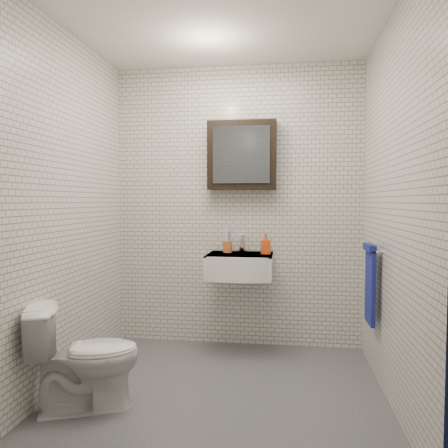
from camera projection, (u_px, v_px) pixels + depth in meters
name	position (u px, v px, depth m)	size (l,w,h in m)	color
ground	(221.00, 390.00, 3.00)	(2.20, 2.00, 0.01)	#494C51
room_shell	(221.00, 176.00, 2.92)	(2.22, 2.02, 2.51)	silver
washbasin	(239.00, 266.00, 3.68)	(0.55, 0.50, 0.20)	white
faucet	(242.00, 244.00, 3.86)	(0.06, 0.20, 0.15)	silver
mirror_cabinet	(242.00, 155.00, 3.82)	(0.60, 0.15, 0.60)	black
towel_rail	(370.00, 281.00, 3.16)	(0.09, 0.30, 0.58)	silver
toothbrush_cup	(228.00, 246.00, 3.82)	(0.10, 0.10, 0.22)	#BF5D2F
soap_bottle	(266.00, 244.00, 3.71)	(0.08, 0.08, 0.17)	orange
toilet	(85.00, 356.00, 2.72)	(0.38, 0.66, 0.67)	white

